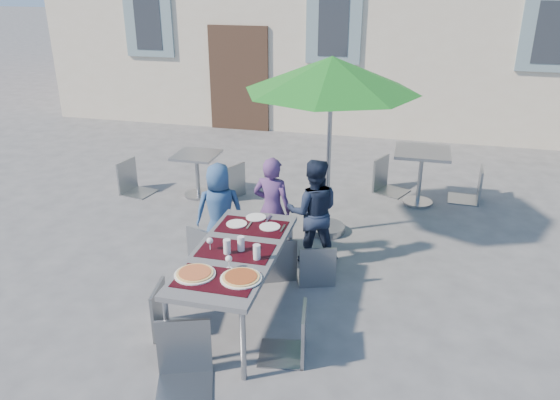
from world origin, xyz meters
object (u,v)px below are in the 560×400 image
(chair_2, at_px, (317,240))
(patio_umbrella, at_px, (332,76))
(child_0, at_px, (220,211))
(chair_4, at_px, (293,304))
(dining_table, at_px, (236,256))
(bg_chair_r_1, at_px, (476,164))
(chair_0, at_px, (205,223))
(bg_chair_r_0, at_px, (229,160))
(child_2, at_px, (313,212))
(cafe_table_0, at_px, (197,169))
(bg_chair_l_1, at_px, (388,155))
(pizza_near_right, at_px, (241,277))
(chair_5, at_px, (180,321))
(child_1, at_px, (272,209))
(pizza_near_left, at_px, (195,273))
(chair_3, at_px, (167,282))
(chair_1, at_px, (276,233))
(cafe_table_1, at_px, (421,166))
(bg_chair_l_0, at_px, (130,157))

(chair_2, xyz_separation_m, patio_umbrella, (-0.11, 1.30, 1.54))
(child_0, xyz_separation_m, chair_2, (1.26, -0.38, -0.06))
(chair_4, bearing_deg, dining_table, 145.79)
(chair_4, bearing_deg, child_0, 127.62)
(bg_chair_r_1, bearing_deg, chair_0, -138.39)
(bg_chair_r_0, bearing_deg, child_2, -46.22)
(cafe_table_0, bearing_deg, child_0, -59.85)
(chair_2, relative_size, bg_chair_l_1, 0.89)
(pizza_near_right, xyz_separation_m, child_0, (-0.82, 1.70, -0.18))
(chair_2, bearing_deg, bg_chair_l_1, 79.51)
(dining_table, relative_size, chair_0, 1.97)
(chair_5, xyz_separation_m, bg_chair_r_0, (-0.98, 4.03, -0.03))
(patio_umbrella, bearing_deg, chair_4, -87.02)
(child_1, bearing_deg, cafe_table_0, -39.22)
(chair_5, height_order, patio_umbrella, patio_umbrella)
(pizza_near_left, bearing_deg, chair_3, 160.40)
(patio_umbrella, relative_size, cafe_table_0, 3.39)
(chair_1, height_order, bg_chair_r_1, bg_chair_r_1)
(dining_table, distance_m, bg_chair_r_0, 3.21)
(chair_2, bearing_deg, child_1, 143.76)
(pizza_near_right, distance_m, patio_umbrella, 2.95)
(pizza_near_right, distance_m, chair_2, 1.41)
(chair_1, xyz_separation_m, chair_3, (-0.74, -1.24, -0.02))
(chair_1, relative_size, chair_4, 1.04)
(chair_1, xyz_separation_m, bg_chair_l_1, (1.02, 3.01, 0.03))
(chair_2, bearing_deg, child_0, 163.39)
(dining_table, distance_m, bg_chair_r_1, 4.50)
(chair_2, xyz_separation_m, bg_chair_r_1, (1.84, 2.91, 0.06))
(child_2, relative_size, patio_umbrella, 0.56)
(child_1, xyz_separation_m, chair_0, (-0.70, -0.37, -0.09))
(chair_2, relative_size, cafe_table_1, 1.09)
(cafe_table_0, distance_m, bg_chair_r_1, 4.18)
(chair_0, relative_size, chair_2, 1.03)
(dining_table, bearing_deg, chair_0, 126.45)
(chair_1, bearing_deg, dining_table, -102.65)
(child_0, height_order, chair_3, child_0)
(child_1, bearing_deg, chair_1, 116.21)
(bg_chair_r_0, bearing_deg, dining_table, -69.65)
(child_1, height_order, chair_5, child_1)
(dining_table, relative_size, bg_chair_r_1, 1.84)
(child_1, bearing_deg, bg_chair_r_0, -50.75)
(chair_0, height_order, bg_chair_l_1, bg_chair_l_1)
(chair_0, distance_m, patio_umbrella, 2.30)
(dining_table, bearing_deg, bg_chair_r_1, 56.37)
(chair_2, height_order, patio_umbrella, patio_umbrella)
(chair_5, height_order, bg_chair_l_0, chair_5)
(cafe_table_1, height_order, bg_chair_l_1, bg_chair_l_1)
(cafe_table_1, bearing_deg, chair_3, -120.58)
(pizza_near_right, xyz_separation_m, child_2, (0.29, 1.81, -0.13))
(chair_2, distance_m, chair_5, 2.01)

